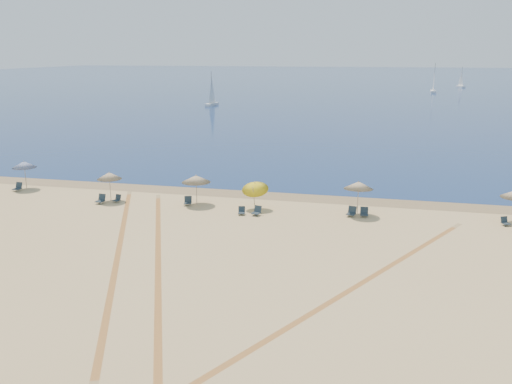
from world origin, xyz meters
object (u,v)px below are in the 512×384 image
at_px(chair_3, 188,201).
at_px(chair_4, 242,211).
at_px(umbrella_0, 24,165).
at_px(umbrella_3, 255,186).
at_px(chair_2, 117,199).
at_px(sailboat_0, 461,81).
at_px(chair_8, 505,222).
at_px(umbrella_2, 196,179).
at_px(umbrella_4, 359,185).
at_px(sailboat_1, 434,84).
at_px(sailboat_2, 212,95).
at_px(umbrella_1, 109,176).
at_px(chair_1, 101,199).
at_px(chair_5, 257,211).
at_px(chair_6, 352,212).
at_px(chair_7, 364,212).
at_px(chair_0, 18,187).

xyz_separation_m(chair_3, chair_4, (4.79, -1.52, -0.04)).
xyz_separation_m(umbrella_0, umbrella_3, (21.23, -1.65, -0.37)).
bearing_deg(chair_2, sailboat_0, 86.64).
xyz_separation_m(umbrella_0, chair_8, (39.22, -1.61, -1.92)).
height_order(umbrella_2, umbrella_3, umbrella_3).
distance_m(umbrella_4, chair_3, 13.37).
bearing_deg(sailboat_1, sailboat_2, -133.51).
height_order(umbrella_1, umbrella_3, umbrella_3).
bearing_deg(chair_2, chair_4, 7.75).
bearing_deg(sailboat_1, umbrella_3, -99.28).
xyz_separation_m(umbrella_3, chair_1, (-12.43, -1.16, -1.49)).
distance_m(chair_1, chair_5, 12.92).
height_order(umbrella_0, chair_6, umbrella_0).
bearing_deg(chair_3, chair_4, -31.40).
relative_size(chair_3, chair_5, 0.98).
relative_size(umbrella_0, chair_8, 3.44).
xyz_separation_m(chair_2, chair_6, (18.71, 0.36, 0.05)).
bearing_deg(sailboat_0, umbrella_3, -121.54).
height_order(chair_6, sailboat_2, sailboat_2).
bearing_deg(sailboat_1, chair_8, -91.48).
bearing_deg(chair_4, umbrella_0, 159.85).
distance_m(sailboat_0, sailboat_1, 29.62).
relative_size(umbrella_3, umbrella_4, 0.95).
bearing_deg(umbrella_2, umbrella_0, 175.35).
xyz_separation_m(chair_7, sailboat_0, (28.03, 157.27, 1.78)).
height_order(umbrella_0, sailboat_0, sailboat_0).
bearing_deg(umbrella_4, chair_7, -37.01).
xyz_separation_m(chair_0, chair_6, (28.87, -1.00, -0.00)).
xyz_separation_m(umbrella_1, sailboat_2, (-15.74, 77.69, 0.19)).
bearing_deg(sailboat_1, chair_2, -103.96).
height_order(umbrella_2, chair_8, umbrella_2).
bearing_deg(chair_1, umbrella_0, 169.22).
xyz_separation_m(chair_8, sailboat_1, (6.86, 129.86, 2.34)).
relative_size(umbrella_1, chair_5, 3.00).
height_order(umbrella_1, chair_8, umbrella_1).
bearing_deg(chair_1, sailboat_1, 81.04).
bearing_deg(chair_4, chair_5, -6.61).
distance_m(umbrella_1, umbrella_3, 12.03).
bearing_deg(umbrella_4, chair_8, -1.59).
relative_size(chair_2, chair_7, 0.97).
relative_size(umbrella_0, chair_6, 3.02).
bearing_deg(chair_3, umbrella_2, 19.22).
bearing_deg(umbrella_2, chair_8, -0.68).
height_order(umbrella_4, chair_0, umbrella_4).
relative_size(sailboat_1, sailboat_2, 1.14).
bearing_deg(sailboat_0, chair_0, -128.82).
bearing_deg(sailboat_2, umbrella_0, -80.00).
height_order(chair_0, chair_5, chair_0).
height_order(umbrella_1, chair_7, umbrella_1).
xyz_separation_m(chair_5, sailboat_2, (-28.25, 78.90, 1.98)).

